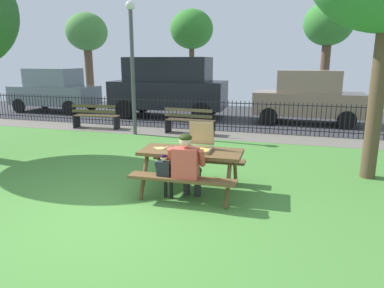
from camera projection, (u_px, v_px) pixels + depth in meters
ground at (151, 184)px, 6.77m from camera, size 28.00×11.18×0.02m
cobblestone_walkway at (210, 135)px, 11.33m from camera, size 28.00×1.40×0.01m
street_asphalt at (233, 116)px, 15.17m from camera, size 28.00×6.83×0.01m
picnic_table_foreground at (191, 160)px, 6.25m from camera, size 1.85×1.54×0.79m
pizza_box_open at (199, 145)px, 6.20m from camera, size 0.45×0.51×0.49m
pizza_slice_on_table at (161, 148)px, 6.38m from camera, size 0.24×0.17×0.02m
adult_at_table at (187, 165)px, 5.75m from camera, size 0.62×0.60×1.19m
child_at_table at (165, 172)px, 5.85m from camera, size 0.32×0.31×0.83m
iron_fence_streetside at (215, 115)px, 11.86m from camera, size 21.98×0.03×1.04m
park_bench_left at (96, 117)px, 12.24m from camera, size 1.63×0.61×0.85m
park_bench_center at (189, 121)px, 11.29m from camera, size 1.62×0.56×0.85m
lamp_post_walkway at (132, 55)px, 10.80m from camera, size 0.28×0.28×4.07m
parked_car_far_left at (55, 90)px, 16.19m from camera, size 3.90×1.84×1.98m
parked_car_left at (169, 86)px, 14.56m from camera, size 4.78×2.25×2.46m
parked_car_center at (308, 97)px, 13.09m from camera, size 3.95×1.94×1.98m
far_tree_left at (87, 34)px, 21.81m from camera, size 2.55×2.55×5.23m
far_tree_midleft at (192, 30)px, 19.90m from camera, size 2.43×2.43×5.16m
far_tree_center at (328, 26)px, 17.87m from camera, size 2.48×2.48×5.30m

